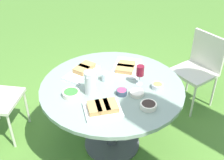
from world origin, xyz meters
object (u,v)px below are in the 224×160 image
chair_near_left (199,65)px  wine_glass (140,71)px  dining_table (112,96)px  water_pitcher (90,83)px  handbag (132,71)px

chair_near_left → wine_glass: bearing=-22.0°
wine_glass → chair_near_left: bearing=158.0°
dining_table → wine_glass: (-0.13, 0.22, 0.25)m
water_pitcher → wine_glass: water_pitcher is taller
dining_table → water_pitcher: (0.18, -0.12, 0.22)m
chair_near_left → wine_glass: 1.12m
dining_table → wine_glass: wine_glass is taller
dining_table → handbag: (-1.26, -0.28, -0.50)m
dining_table → water_pitcher: water_pitcher is taller
water_pitcher → wine_glass: size_ratio=1.11×
chair_near_left → handbag: size_ratio=2.42×
water_pitcher → dining_table: bearing=146.9°
dining_table → water_pitcher: bearing=-33.1°
wine_glass → dining_table: bearing=-59.8°
water_pitcher → handbag: water_pitcher is taller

